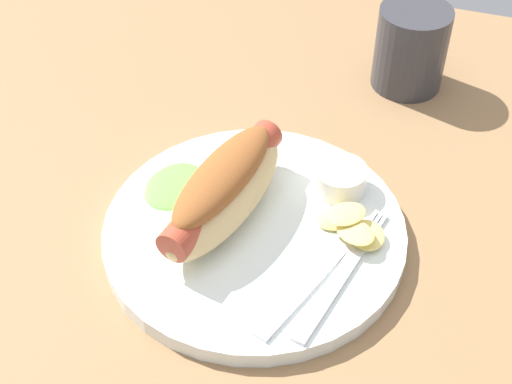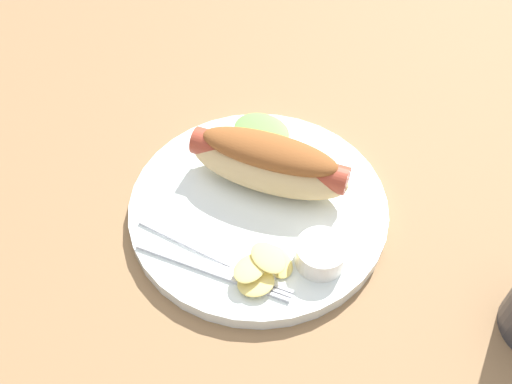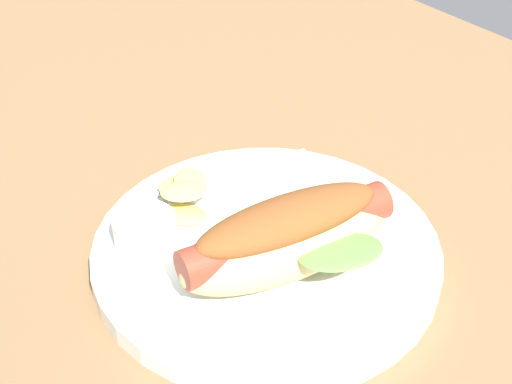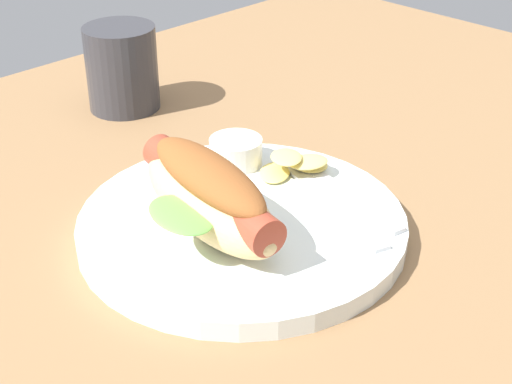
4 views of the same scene
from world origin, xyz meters
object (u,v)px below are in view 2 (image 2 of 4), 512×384
Objects in this scene: fork at (209,267)px; knife at (205,248)px; plate at (258,208)px; chips_pile at (263,267)px; hot_dog at (269,161)px; sauce_ramekin at (321,254)px.

fork is 1.05× the size of knife.
chips_pile is (-8.02, -1.79, 1.82)cm from plate.
hot_dog reaches higher than chips_pile.
sauce_ramekin is (-5.83, -6.78, 2.00)cm from plate.
fork is (-11.35, 3.70, -2.90)cm from hot_dog.
knife is (-9.32, 4.54, -2.92)cm from hot_dog.
chips_pile is at bearing -72.67° from hot_dog.
hot_dog is (2.99, -0.54, 3.90)cm from plate.
plate is at bearing 12.60° from chips_pile.
plate is 1.51× the size of hot_dog.
plate is 4.94cm from hot_dog.
plate is 3.67× the size of chips_pile.
sauce_ramekin reaches higher than fork.
hot_dog is 12.28cm from fork.
fork is at bearing 104.25° from sauce_ramekin.
sauce_ramekin is (-8.82, -6.24, -1.90)cm from hot_dog.
sauce_ramekin reaches higher than knife.
fork is (-8.36, 3.16, 1.00)cm from plate.
plate is at bearing 49.31° from sauce_ramekin.
sauce_ramekin is 0.66× the size of chips_pile.
hot_dog reaches higher than sauce_ramekin.
hot_dog is at bearing 35.29° from sauce_ramekin.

